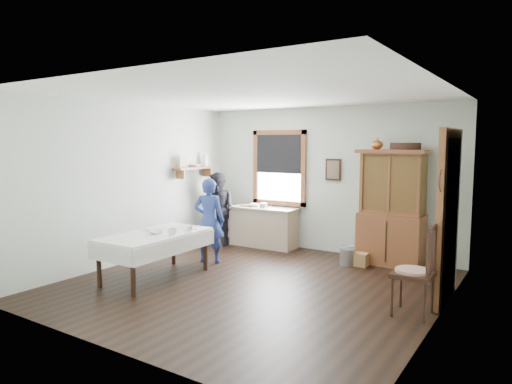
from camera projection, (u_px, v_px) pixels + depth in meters
room at (253, 192)px, 6.43m from camera, size 5.01×5.01×2.70m
window at (279, 164)px, 8.99m from camera, size 1.18×0.07×1.48m
doorway at (450, 212)px, 5.83m from camera, size 0.09×1.14×2.22m
wall_shelf at (195, 167)px, 8.97m from camera, size 0.24×1.00×0.44m
framed_picture at (333, 170)px, 8.38m from camera, size 0.30×0.04×0.40m
rug_beater at (442, 170)px, 5.31m from camera, size 0.01×0.27×0.27m
work_counter at (264, 227)px, 9.00m from camera, size 1.38×0.55×0.78m
china_hutch at (391, 208)px, 7.57m from camera, size 1.15×0.58×1.93m
dining_table at (156, 256)px, 6.86m from camera, size 0.94×1.75×0.69m
spindle_chair at (413, 270)px, 5.37m from camera, size 0.51×0.51×1.09m
pail at (347, 257)px, 7.63m from camera, size 0.33×0.33×0.28m
wicker_basket at (357, 259)px, 7.64m from camera, size 0.37×0.27×0.21m
woman_blue at (209, 224)px, 7.76m from camera, size 0.58×0.48×1.34m
figure_dark at (219, 212)px, 9.09m from camera, size 0.73×0.61×1.35m
table_cup_a at (172, 232)px, 6.69m from camera, size 0.15×0.15×0.10m
table_cup_b at (190, 229)px, 6.92m from camera, size 0.11×0.11×0.09m
table_bowl at (157, 232)px, 6.77m from camera, size 0.23×0.23×0.06m
counter_book at (242, 205)px, 9.19m from camera, size 0.24×0.28×0.02m
counter_bowl at (255, 205)px, 9.02m from camera, size 0.25×0.25×0.06m
shelf_bowl at (196, 166)px, 8.98m from camera, size 0.22×0.22×0.05m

